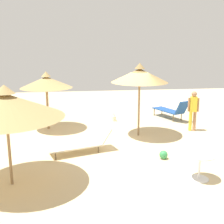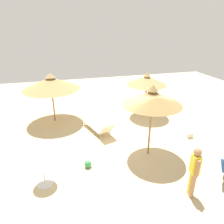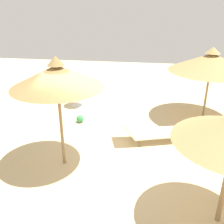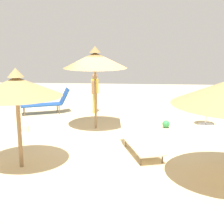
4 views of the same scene
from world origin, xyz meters
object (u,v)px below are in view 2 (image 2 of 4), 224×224
(lounge_chair_far_left, at_px, (99,126))
(side_table_round, at_px, (43,172))
(parasol_umbrella_near_left, at_px, (152,98))
(person_standing_front, at_px, (194,170))
(parasol_umbrella_far_right, at_px, (147,81))
(parasol_umbrella_near_right, at_px, (51,83))
(beach_ball, at_px, (88,164))
(handbag, at_px, (190,135))

(lounge_chair_far_left, bearing_deg, side_table_round, -128.83)
(parasol_umbrella_near_left, distance_m, person_standing_front, 2.80)
(parasol_umbrella_far_right, height_order, parasol_umbrella_near_right, parasol_umbrella_near_right)
(parasol_umbrella_near_right, relative_size, beach_ball, 10.69)
(parasol_umbrella_near_left, xyz_separation_m, person_standing_front, (0.33, -2.38, -1.43))
(parasol_umbrella_far_right, height_order, person_standing_front, parasol_umbrella_far_right)
(parasol_umbrella_near_right, height_order, beach_ball, parasol_umbrella_near_right)
(person_standing_front, relative_size, beach_ball, 6.23)
(lounge_chair_far_left, xyz_separation_m, person_standing_front, (1.86, -4.66, 0.63))
(person_standing_front, xyz_separation_m, side_table_round, (-4.30, 1.63, -0.46))
(person_standing_front, height_order, side_table_round, person_standing_front)
(beach_ball, bearing_deg, parasol_umbrella_far_right, 44.75)
(parasol_umbrella_near_left, bearing_deg, person_standing_front, -82.22)
(handbag, relative_size, beach_ball, 1.43)
(lounge_chair_far_left, bearing_deg, person_standing_front, -68.25)
(parasol_umbrella_near_left, distance_m, side_table_round, 4.46)
(lounge_chair_far_left, distance_m, handbag, 4.23)
(parasol_umbrella_near_left, relative_size, parasol_umbrella_near_right, 1.00)
(parasol_umbrella_far_right, bearing_deg, lounge_chair_far_left, -155.64)
(parasol_umbrella_near_right, xyz_separation_m, person_standing_front, (3.89, -6.54, -1.13))
(parasol_umbrella_near_left, xyz_separation_m, beach_ball, (-2.48, -0.24, -2.25))
(parasol_umbrella_far_right, height_order, handbag, parasol_umbrella_far_right)
(side_table_round, relative_size, beach_ball, 2.84)
(parasol_umbrella_near_left, bearing_deg, lounge_chair_far_left, 123.92)
(parasol_umbrella_near_left, relative_size, beach_ball, 10.68)
(lounge_chair_far_left, relative_size, person_standing_front, 1.32)
(parasol_umbrella_near_left, bearing_deg, parasol_umbrella_far_right, 68.68)
(parasol_umbrella_near_right, distance_m, handbag, 7.17)
(parasol_umbrella_far_right, bearing_deg, parasol_umbrella_near_left, -111.32)
(parasol_umbrella_far_right, height_order, lounge_chair_far_left, parasol_umbrella_far_right)
(handbag, bearing_deg, parasol_umbrella_near_right, 149.38)
(parasol_umbrella_near_right, height_order, side_table_round, parasol_umbrella_near_right)
(person_standing_front, xyz_separation_m, handbag, (2.04, 3.03, -0.82))
(beach_ball, bearing_deg, parasol_umbrella_near_left, 5.58)
(person_standing_front, bearing_deg, parasol_umbrella_near_right, 120.75)
(handbag, distance_m, beach_ball, 4.93)
(parasol_umbrella_near_right, xyz_separation_m, handbag, (5.94, -3.51, -1.94))
(parasol_umbrella_far_right, xyz_separation_m, lounge_chair_far_left, (-2.95, -1.33, -1.69))
(parasol_umbrella_near_right, bearing_deg, lounge_chair_far_left, -42.78)
(parasol_umbrella_far_right, xyz_separation_m, side_table_round, (-5.38, -4.36, -1.52))
(person_standing_front, distance_m, handbag, 3.74)
(person_standing_front, bearing_deg, lounge_chair_far_left, 111.75)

